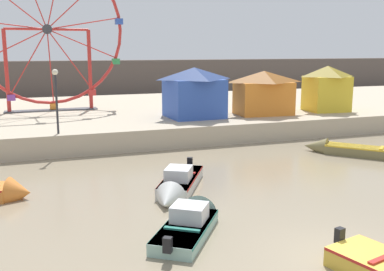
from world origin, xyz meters
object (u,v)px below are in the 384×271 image
object	(u,v)px
ferris_wheel_red_frame	(47,32)
carnival_booth_orange_canopy	(264,92)
motorboat_olive_wood	(352,150)
carnival_booth_yellow_awning	(327,88)
motorboat_pale_grey	(177,186)
promenade_lamp_near	(56,91)
motorboat_seafoam	(193,220)
carnival_booth_blue_tent	(194,91)

from	to	relation	value
ferris_wheel_red_frame	carnival_booth_orange_canopy	xyz separation A→B (m)	(14.03, -7.26, -4.18)
motorboat_olive_wood	carnival_booth_yellow_awning	bearing A→B (deg)	-68.01
motorboat_pale_grey	promenade_lamp_near	world-z (taller)	promenade_lamp_near
motorboat_seafoam	ferris_wheel_red_frame	bearing A→B (deg)	43.78
motorboat_seafoam	carnival_booth_yellow_awning	xyz separation A→B (m)	(16.17, 15.11, 2.72)
motorboat_olive_wood	motorboat_pale_grey	size ratio (longest dim) A/B	1.06
carnival_booth_orange_canopy	carnival_booth_yellow_awning	world-z (taller)	carnival_booth_yellow_awning
ferris_wheel_red_frame	carnival_booth_yellow_awning	size ratio (longest dim) A/B	3.42
motorboat_seafoam	carnival_booth_orange_canopy	distance (m)	18.77
motorboat_pale_grey	carnival_booth_blue_tent	world-z (taller)	carnival_booth_blue_tent
carnival_booth_orange_canopy	carnival_booth_blue_tent	bearing A→B (deg)	-179.29
motorboat_seafoam	ferris_wheel_red_frame	size ratio (longest dim) A/B	0.37
motorboat_pale_grey	carnival_booth_yellow_awning	distance (m)	19.47
promenade_lamp_near	motorboat_olive_wood	bearing A→B (deg)	-19.53
motorboat_seafoam	carnival_booth_yellow_awning	world-z (taller)	carnival_booth_yellow_awning
motorboat_seafoam	promenade_lamp_near	bearing A→B (deg)	51.13
carnival_booth_orange_canopy	carnival_booth_blue_tent	size ratio (longest dim) A/B	1.09
carnival_booth_blue_tent	promenade_lamp_near	xyz separation A→B (m)	(-9.16, -3.27, 0.58)
motorboat_seafoam	carnival_booth_blue_tent	distance (m)	16.78
carnival_booth_yellow_awning	promenade_lamp_near	xyz separation A→B (m)	(-19.54, -2.86, 0.59)
motorboat_seafoam	carnival_booth_yellow_awning	size ratio (longest dim) A/B	1.25
motorboat_olive_wood	carnival_booth_blue_tent	world-z (taller)	carnival_booth_blue_tent
ferris_wheel_red_frame	promenade_lamp_near	world-z (taller)	ferris_wheel_red_frame
carnival_booth_orange_canopy	carnival_booth_blue_tent	world-z (taller)	carnival_booth_blue_tent
promenade_lamp_near	carnival_booth_orange_canopy	bearing A→B (deg)	11.30
motorboat_seafoam	motorboat_olive_wood	world-z (taller)	motorboat_seafoam
motorboat_seafoam	carnival_booth_blue_tent	world-z (taller)	carnival_booth_blue_tent
motorboat_seafoam	carnival_booth_orange_canopy	bearing A→B (deg)	-0.02
ferris_wheel_red_frame	carnival_booth_blue_tent	world-z (taller)	ferris_wheel_red_frame
carnival_booth_orange_canopy	carnival_booth_blue_tent	distance (m)	5.09
motorboat_olive_wood	carnival_booth_orange_canopy	world-z (taller)	carnival_booth_orange_canopy
motorboat_pale_grey	promenade_lamp_near	size ratio (longest dim) A/B	1.41
motorboat_olive_wood	ferris_wheel_red_frame	distance (m)	22.71
carnival_booth_orange_canopy	motorboat_seafoam	bearing A→B (deg)	-120.29
carnival_booth_yellow_awning	promenade_lamp_near	world-z (taller)	promenade_lamp_near
motorboat_seafoam	carnival_booth_orange_canopy	size ratio (longest dim) A/B	0.96
carnival_booth_blue_tent	motorboat_pale_grey	bearing A→B (deg)	-115.48
motorboat_olive_wood	motorboat_pale_grey	distance (m)	11.73
motorboat_olive_wood	motorboat_seafoam	bearing A→B (deg)	78.54
motorboat_pale_grey	motorboat_seafoam	bearing A→B (deg)	20.03
motorboat_pale_grey	carnival_booth_yellow_awning	bearing A→B (deg)	156.66
motorboat_seafoam	motorboat_olive_wood	xyz separation A→B (m)	(11.96, 6.81, 0.02)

